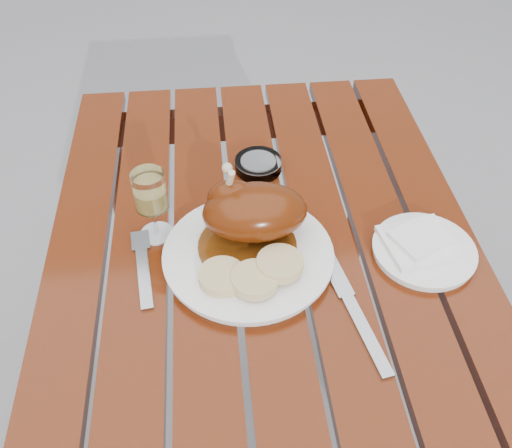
{
  "coord_description": "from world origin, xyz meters",
  "views": [
    {
      "loc": [
        -0.09,
        -0.69,
        1.52
      ],
      "look_at": [
        -0.01,
        0.06,
        0.78
      ],
      "focal_mm": 40.0,
      "sensor_mm": 36.0,
      "label": 1
    }
  ],
  "objects_px": {
    "ashtray": "(258,165)",
    "dinner_plate": "(248,256)",
    "side_plate": "(424,251)",
    "table": "(264,369)",
    "wine_glass": "(152,206)"
  },
  "relations": [
    {
      "from": "ashtray",
      "to": "dinner_plate",
      "type": "bearing_deg",
      "value": -99.75
    },
    {
      "from": "dinner_plate",
      "to": "side_plate",
      "type": "relative_size",
      "value": 1.63
    },
    {
      "from": "dinner_plate",
      "to": "ashtray",
      "type": "distance_m",
      "value": 0.26
    },
    {
      "from": "table",
      "to": "wine_glass",
      "type": "bearing_deg",
      "value": 157.58
    },
    {
      "from": "dinner_plate",
      "to": "side_plate",
      "type": "height_order",
      "value": "dinner_plate"
    },
    {
      "from": "wine_glass",
      "to": "ashtray",
      "type": "distance_m",
      "value": 0.28
    },
    {
      "from": "side_plate",
      "to": "ashtray",
      "type": "bearing_deg",
      "value": 135.24
    },
    {
      "from": "dinner_plate",
      "to": "wine_glass",
      "type": "relative_size",
      "value": 2.11
    },
    {
      "from": "side_plate",
      "to": "ashtray",
      "type": "xyz_separation_m",
      "value": [
        -0.28,
        0.27,
        0.0
      ]
    },
    {
      "from": "wine_glass",
      "to": "side_plate",
      "type": "distance_m",
      "value": 0.5
    },
    {
      "from": "table",
      "to": "dinner_plate",
      "type": "xyz_separation_m",
      "value": [
        -0.03,
        0.0,
        0.38
      ]
    },
    {
      "from": "wine_glass",
      "to": "ashtray",
      "type": "xyz_separation_m",
      "value": [
        0.21,
        0.18,
        -0.06
      ]
    },
    {
      "from": "table",
      "to": "dinner_plate",
      "type": "height_order",
      "value": "dinner_plate"
    },
    {
      "from": "wine_glass",
      "to": "dinner_plate",
      "type": "bearing_deg",
      "value": -26.14
    },
    {
      "from": "table",
      "to": "wine_glass",
      "type": "xyz_separation_m",
      "value": [
        -0.2,
        0.08,
        0.45
      ]
    }
  ]
}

